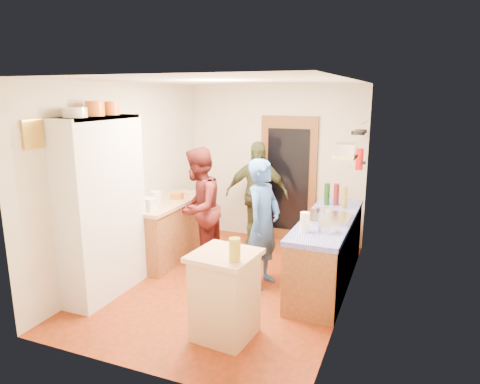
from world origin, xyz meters
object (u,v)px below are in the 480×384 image
Objects in this scene: person_left at (202,208)px; island_base at (225,297)px; person_hob at (264,225)px; hutch_body at (103,208)px; right_counter_base at (327,253)px; person_back at (257,195)px.

island_base is at bearing 26.95° from person_left.
person_left reaches higher than person_hob.
hutch_body is 1.44m from person_left.
island_base is (-0.72, -1.67, 0.01)m from right_counter_base.
hutch_body is 1.00× the size of right_counter_base.
person_back reaches higher than island_base.
person_left is at bearing 123.75° from island_base.
person_left is (-1.05, 0.33, 0.03)m from person_hob.
island_base is 1.98m from person_left.
right_counter_base is 1.27× the size of person_left.
person_hob is 0.97× the size of person_back.
hutch_body is 2.59m from person_back.
person_back is (1.17, 2.30, -0.24)m from hutch_body.
person_back is at bearing 34.11° from person_hob.
right_counter_base is 1.72m from person_back.
person_left is at bearing 60.16° from hutch_body.
person_left is at bearing -177.91° from right_counter_base.
person_back is (-0.59, 1.39, 0.03)m from person_hob.
island_base is 1.34m from person_hob.
person_back is at bearing 62.99° from hutch_body.
hutch_body is at bearing -36.63° from person_left.
person_back reaches higher than right_counter_base.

